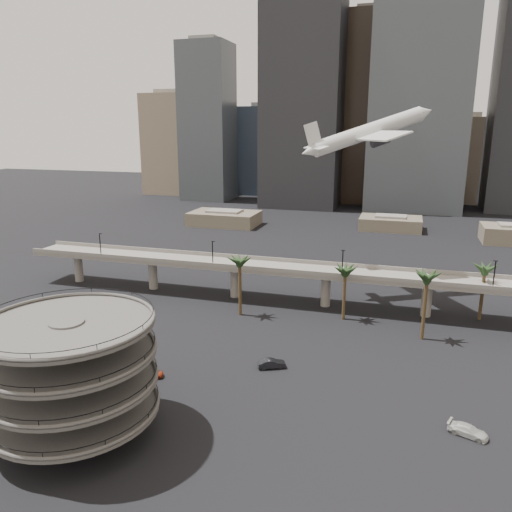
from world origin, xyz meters
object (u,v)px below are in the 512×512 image
(car_a, at_px, (149,373))
(airborne_jet, at_px, (368,132))
(car_b, at_px, (272,364))
(car_c, at_px, (468,430))
(overpass, at_px, (279,271))
(parking_ramp, at_px, (71,368))

(car_a, bearing_deg, airborne_jet, -44.67)
(car_a, relative_size, car_b, 0.92)
(airborne_jet, distance_m, car_c, 72.45)
(airborne_jet, xyz_separation_m, car_a, (-28.79, -56.33, -38.01))
(overpass, distance_m, car_c, 58.18)
(parking_ramp, height_order, car_c, parking_ramp)
(parking_ramp, distance_m, car_b, 34.00)
(overpass, height_order, car_b, overpass)
(car_b, distance_m, car_c, 32.15)
(airborne_jet, relative_size, car_a, 6.83)
(airborne_jet, bearing_deg, parking_ramp, -145.03)
(overpass, distance_m, car_a, 44.13)
(parking_ramp, relative_size, airborne_jet, 0.72)
(parking_ramp, relative_size, overpass, 0.17)
(parking_ramp, xyz_separation_m, airborne_jet, (30.45, 73.19, 28.94))
(car_b, bearing_deg, airborne_jet, -37.64)
(parking_ramp, relative_size, car_b, 4.58)
(overpass, bearing_deg, airborne_jet, 39.14)
(airborne_jet, distance_m, car_b, 61.52)
(overpass, relative_size, car_c, 25.19)
(airborne_jet, bearing_deg, car_b, -134.82)
(car_a, xyz_separation_m, car_c, (48.58, -2.07, -0.01))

